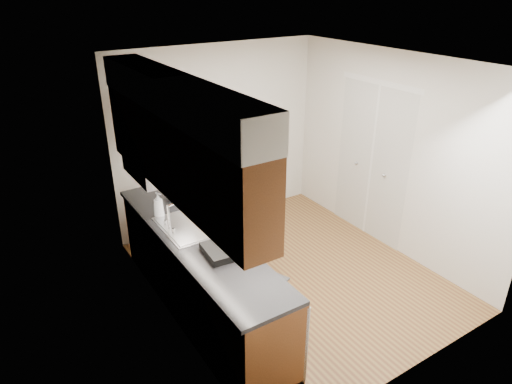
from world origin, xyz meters
The scene contains 16 objects.
floor centered at (0.00, 0.00, 0.00)m, with size 3.50×3.50×0.00m, color olive.
ceiling centered at (0.00, 0.00, 2.50)m, with size 3.50×3.50×0.00m, color white.
wall_left centered at (-1.50, 0.00, 1.25)m, with size 0.02×3.50×2.50m, color silver.
wall_right centered at (1.50, 0.00, 1.25)m, with size 0.02×3.50×2.50m, color silver.
wall_back centered at (0.00, 1.75, 1.25)m, with size 3.00×0.02×2.50m, color silver.
counter centered at (-1.20, 0.00, 0.49)m, with size 0.64×2.80×1.30m.
upper_cabinets centered at (-1.33, 0.05, 1.95)m, with size 0.47×2.80×1.21m.
closet_door centered at (1.49, 0.30, 1.02)m, with size 0.02×1.22×2.05m, color silver.
floor_mat centered at (-0.46, 0.25, 0.01)m, with size 0.50×0.86×0.02m, color slate.
person centered at (-0.46, 0.25, 0.90)m, with size 0.62×0.41×1.76m, color #9AB9BC.
soap_bottle_a centered at (-1.37, 0.55, 1.08)m, with size 0.11×0.11×0.28m, color silver.
soap_bottle_b centered at (-1.06, 0.76, 1.04)m, with size 0.09×0.09×0.19m, color silver.
soap_bottle_c centered at (-1.08, 0.89, 1.04)m, with size 0.15×0.15×0.19m, color silver.
soda_can centered at (-0.95, 0.59, 0.99)m, with size 0.06×0.06×0.11m, color #AA1D29.
steel_can centered at (-1.07, 0.78, 1.00)m, with size 0.07×0.07×0.12m, color #A5A5AA.
dish_rack centered at (-1.09, -0.43, 0.97)m, with size 0.43×0.36×0.07m, color black.
Camera 1 is at (-2.80, -3.59, 3.24)m, focal length 32.00 mm.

